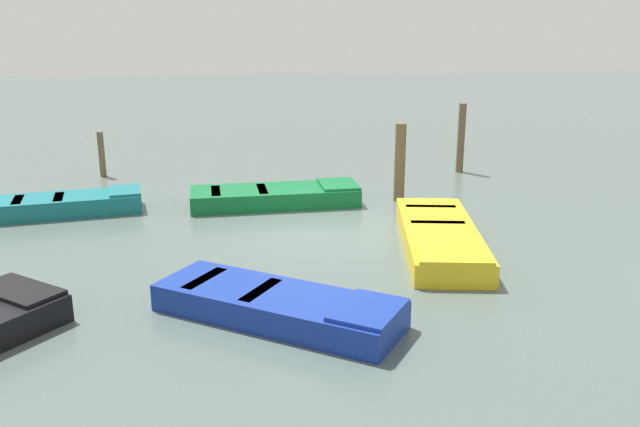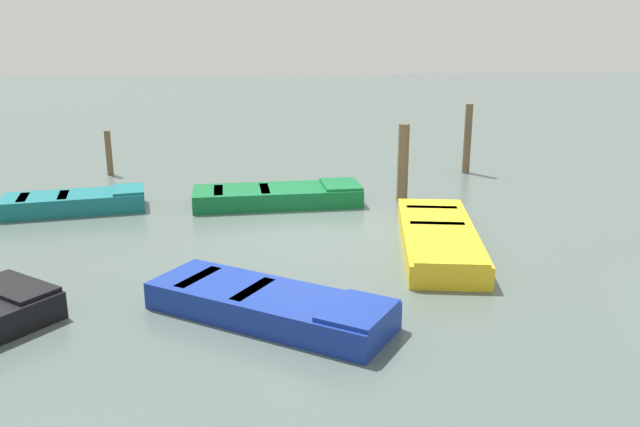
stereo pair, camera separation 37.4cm
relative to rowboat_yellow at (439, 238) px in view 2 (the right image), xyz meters
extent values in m
plane|color=#4C5B56|center=(2.10, -1.34, -0.22)|extent=(80.00, 80.00, 0.00)
cube|color=gold|center=(-0.01, -0.04, -0.02)|extent=(1.94, 4.27, 0.40)
cube|color=#4C3319|center=(-0.01, -0.04, 0.12)|extent=(1.55, 3.62, 0.04)
cube|color=gold|center=(0.24, 1.55, 0.21)|extent=(1.32, 1.08, 0.06)
cube|color=#42301E|center=(-0.05, -0.34, 0.16)|extent=(1.05, 0.35, 0.04)
cube|color=#42301E|center=(-0.22, -1.46, 0.16)|extent=(1.05, 0.35, 0.04)
cube|color=#14666B|center=(7.44, -3.16, -0.02)|extent=(3.16, 1.62, 0.40)
cube|color=beige|center=(7.44, -3.16, 0.12)|extent=(2.67, 1.30, 0.04)
cube|color=#14666B|center=(6.28, -3.37, 0.21)|extent=(0.83, 1.08, 0.06)
cube|color=#9B9789|center=(7.66, -3.12, 0.16)|extent=(0.35, 0.87, 0.04)
cube|color=#9B9789|center=(8.47, -2.97, 0.16)|extent=(0.35, 0.87, 0.04)
cube|color=navy|center=(3.18, 2.74, -0.02)|extent=(3.65, 2.96, 0.40)
cube|color=silver|center=(3.18, 2.74, 0.12)|extent=(3.06, 2.44, 0.04)
cube|color=navy|center=(2.00, 3.51, 0.21)|extent=(1.25, 1.33, 0.06)
cube|color=#A4A49F|center=(3.40, 2.59, 0.16)|extent=(0.67, 0.89, 0.04)
cube|color=#A4A49F|center=(4.23, 2.05, 0.16)|extent=(0.67, 0.89, 0.04)
cube|color=#0F602D|center=(2.93, -3.35, -0.02)|extent=(3.89, 1.50, 0.40)
cube|color=orange|center=(2.93, -3.35, 0.12)|extent=(3.30, 1.19, 0.04)
cube|color=#0F602D|center=(1.44, -3.44, 0.21)|extent=(0.91, 1.19, 0.06)
cube|color=#B06E1E|center=(3.22, -3.33, 0.16)|extent=(0.26, 1.00, 0.04)
cube|color=#B06E1E|center=(4.26, -3.26, 0.16)|extent=(0.26, 1.00, 0.04)
cube|color=black|center=(6.82, 2.30, 0.21)|extent=(1.42, 1.31, 0.06)
cylinder|color=brown|center=(-0.01, -3.43, 0.70)|extent=(0.25, 0.25, 1.83)
cylinder|color=brown|center=(7.45, -6.81, 0.40)|extent=(0.17, 0.17, 1.22)
cylinder|color=brown|center=(-2.39, -6.25, 0.74)|extent=(0.21, 0.21, 1.92)
camera|label=1|loc=(3.54, 11.44, 3.90)|focal=37.26mm
camera|label=2|loc=(3.17, 11.48, 3.90)|focal=37.26mm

